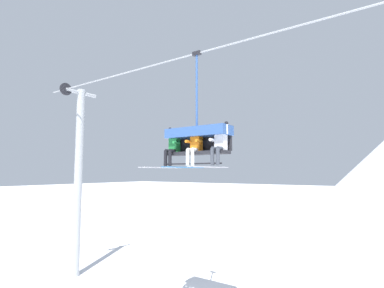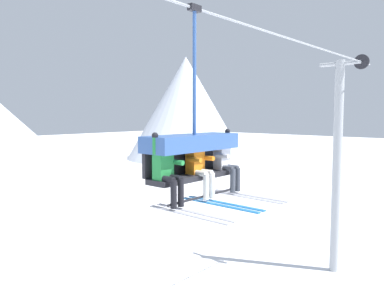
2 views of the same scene
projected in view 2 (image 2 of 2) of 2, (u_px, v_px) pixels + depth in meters
mountain_peak_central at (186, 108)px, 53.52m from camera, size 16.87×16.87×14.48m
lift_tower_far at (338, 162)px, 15.00m from camera, size 0.36×1.88×8.67m
lift_cable at (233, 21)px, 7.88m from camera, size 18.81×0.05×0.05m
chairlift_chair at (192, 148)px, 7.21m from camera, size 2.13×0.74×3.57m
skier_green at (168, 170)px, 6.45m from camera, size 0.48×1.70×1.34m
skier_orange at (200, 166)px, 7.09m from camera, size 0.46×1.70×1.23m
skier_white at (227, 161)px, 7.74m from camera, size 0.48×1.70×1.34m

